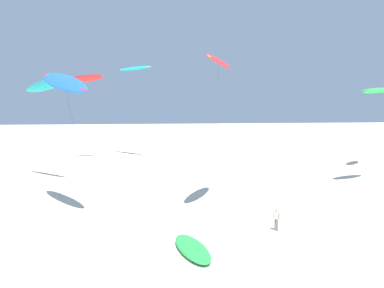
# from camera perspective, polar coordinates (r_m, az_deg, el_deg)

# --- Properties ---
(flying_kite_0) EXTENTS (6.77, 10.17, 13.64)m
(flying_kite_0) POSITION_cam_1_polar(r_m,az_deg,el_deg) (66.59, -14.82, 8.81)
(flying_kite_0) COLOR red
(flying_kite_0) RESTS_ON ground
(flying_kite_1) EXTENTS (5.92, 12.82, 14.97)m
(flying_kite_1) POSITION_cam_1_polar(r_m,az_deg,el_deg) (67.51, -8.01, 10.40)
(flying_kite_1) COLOR #19B2B7
(flying_kite_1) RESTS_ON ground
(flying_kite_2) EXTENTS (5.37, 9.46, 11.17)m
(flying_kite_2) POSITION_cam_1_polar(r_m,az_deg,el_deg) (50.31, 24.45, 6.82)
(flying_kite_2) COLOR green
(flying_kite_2) RESTS_ON ground
(flying_kite_3) EXTENTS (6.09, 7.65, 12.49)m
(flying_kite_3) POSITION_cam_1_polar(r_m,az_deg,el_deg) (36.50, -17.51, 8.22)
(flying_kite_3) COLOR blue
(flying_kite_3) RESTS_ON ground
(flying_kite_4) EXTENTS (4.59, 13.28, 13.59)m
(flying_kite_4) POSITION_cam_1_polar(r_m,az_deg,el_deg) (36.05, 3.81, 11.41)
(flying_kite_4) COLOR red
(flying_kite_4) RESTS_ON ground
(flying_kite_7) EXTENTS (6.76, 12.61, 12.38)m
(flying_kite_7) POSITION_cam_1_polar(r_m,az_deg,el_deg) (50.61, -19.77, 7.73)
(flying_kite_7) COLOR #19B2B7
(flying_kite_7) RESTS_ON ground
(grounded_kite_1) EXTENTS (2.74, 5.63, 0.41)m
(grounded_kite_1) POSITION_cam_1_polar(r_m,az_deg,el_deg) (26.86, 0.04, -14.35)
(grounded_kite_1) COLOR green
(grounded_kite_1) RESTS_ON ground
(person_near_left) EXTENTS (0.39, 0.39, 1.69)m
(person_near_left) POSITION_cam_1_polar(r_m,az_deg,el_deg) (31.15, 11.70, -10.12)
(person_near_left) COLOR slate
(person_near_left) RESTS_ON ground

